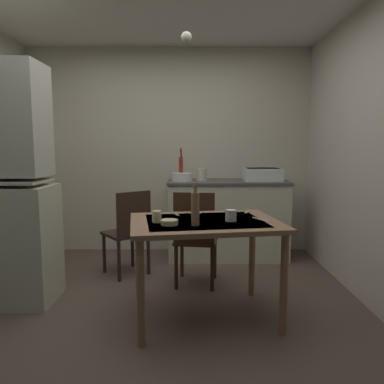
% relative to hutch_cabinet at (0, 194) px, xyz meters
% --- Properties ---
extents(ground_plane, '(4.65, 4.65, 0.00)m').
position_rel_hutch_cabinet_xyz_m(ground_plane, '(1.32, -0.20, -0.95)').
color(ground_plane, brown).
extents(wall_back, '(3.62, 0.10, 2.56)m').
position_rel_hutch_cabinet_xyz_m(wall_back, '(1.32, 1.67, 0.33)').
color(wall_back, beige).
rests_on(wall_back, ground).
extents(hutch_cabinet, '(0.84, 0.52, 2.03)m').
position_rel_hutch_cabinet_xyz_m(hutch_cabinet, '(0.00, 0.00, 0.00)').
color(hutch_cabinet, beige).
rests_on(hutch_cabinet, ground).
extents(counter_cabinet, '(1.43, 0.64, 0.93)m').
position_rel_hutch_cabinet_xyz_m(counter_cabinet, '(2.04, 1.30, -0.48)').
color(counter_cabinet, beige).
rests_on(counter_cabinet, ground).
extents(sink_basin, '(0.44, 0.34, 0.15)m').
position_rel_hutch_cabinet_xyz_m(sink_basin, '(2.45, 1.30, 0.06)').
color(sink_basin, white).
rests_on(sink_basin, counter_cabinet).
extents(hand_pump, '(0.05, 0.27, 0.39)m').
position_rel_hutch_cabinet_xyz_m(hand_pump, '(1.48, 1.35, 0.16)').
color(hand_pump, maroon).
rests_on(hand_pump, counter_cabinet).
extents(mixing_bowl_counter, '(0.24, 0.24, 0.10)m').
position_rel_hutch_cabinet_xyz_m(mixing_bowl_counter, '(1.49, 1.25, 0.03)').
color(mixing_bowl_counter, white).
rests_on(mixing_bowl_counter, counter_cabinet).
extents(stoneware_crock, '(0.13, 0.13, 0.15)m').
position_rel_hutch_cabinet_xyz_m(stoneware_crock, '(1.73, 1.33, 0.06)').
color(stoneware_crock, beige).
rests_on(stoneware_crock, counter_cabinet).
extents(dining_table, '(1.25, 1.01, 0.78)m').
position_rel_hutch_cabinet_xyz_m(dining_table, '(1.71, -0.31, -0.27)').
color(dining_table, '#976B4E').
rests_on(dining_table, ground).
extents(chair_far_side, '(0.45, 0.45, 0.93)m').
position_rel_hutch_cabinet_xyz_m(chair_far_side, '(1.65, 0.34, -0.46)').
color(chair_far_side, '#3B2618').
rests_on(chair_far_side, ground).
extents(chair_by_counter, '(0.56, 0.56, 0.89)m').
position_rel_hutch_cabinet_xyz_m(chair_by_counter, '(0.96, 0.65, -0.47)').
color(chair_by_counter, '#35221D').
rests_on(chair_by_counter, ground).
extents(serving_bowl_wide, '(0.13, 0.13, 0.04)m').
position_rel_hutch_cabinet_xyz_m(serving_bowl_wide, '(1.45, -0.46, -0.15)').
color(serving_bowl_wide, beige).
rests_on(serving_bowl_wide, dining_table).
extents(teacup_mint, '(0.09, 0.09, 0.09)m').
position_rel_hutch_cabinet_xyz_m(teacup_mint, '(1.91, -0.33, -0.13)').
color(teacup_mint, white).
rests_on(teacup_mint, dining_table).
extents(mug_tall, '(0.07, 0.07, 0.09)m').
position_rel_hutch_cabinet_xyz_m(mug_tall, '(1.35, -0.38, -0.13)').
color(mug_tall, beige).
rests_on(mug_tall, dining_table).
extents(glass_bottle, '(0.06, 0.06, 0.31)m').
position_rel_hutch_cabinet_xyz_m(glass_bottle, '(1.64, -0.48, -0.04)').
color(glass_bottle, olive).
rests_on(glass_bottle, dining_table).
extents(table_knife, '(0.11, 0.19, 0.00)m').
position_rel_hutch_cabinet_xyz_m(table_knife, '(2.15, -0.28, -0.17)').
color(table_knife, silver).
rests_on(table_knife, dining_table).
extents(teaspoon_near_bowl, '(0.10, 0.11, 0.00)m').
position_rel_hutch_cabinet_xyz_m(teaspoon_near_bowl, '(1.69, 0.01, -0.17)').
color(teaspoon_near_bowl, beige).
rests_on(teaspoon_near_bowl, dining_table).
extents(teaspoon_by_cup, '(0.08, 0.15, 0.00)m').
position_rel_hutch_cabinet_xyz_m(teaspoon_by_cup, '(1.47, -0.05, -0.17)').
color(teaspoon_by_cup, beige).
rests_on(teaspoon_by_cup, dining_table).
extents(serving_spoon, '(0.08, 0.15, 0.00)m').
position_rel_hutch_cabinet_xyz_m(serving_spoon, '(2.09, 0.06, -0.17)').
color(serving_spoon, beige).
rests_on(serving_spoon, dining_table).
extents(pendant_bulb, '(0.08, 0.08, 0.08)m').
position_rel_hutch_cabinet_xyz_m(pendant_bulb, '(1.57, -0.23, 1.21)').
color(pendant_bulb, '#F9EFCC').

